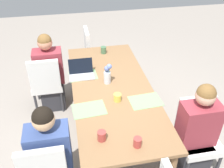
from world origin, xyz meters
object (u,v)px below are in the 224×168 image
Objects in this scene: person_near_left_near at (195,136)px; coffee_mug_near_right at (104,50)px; person_far_left_far at (50,77)px; coffee_mug_centre_right at (117,97)px; chair_near_left_near at (197,132)px; coffee_mug_centre_left at (137,142)px; person_far_left_mid at (52,161)px; dining_table at (112,92)px; chair_far_left_far at (46,81)px; flower_vase at (107,74)px; coffee_mug_near_left at (102,136)px; laptop_far_left_far at (81,73)px; chair_head_right_right_near at (94,51)px.

coffee_mug_near_right is (1.66, 0.73, 0.27)m from person_near_left_near.
person_far_left_far is 1.31m from coffee_mug_centre_right.
chair_near_left_near is at bearing -153.45° from coffee_mug_near_right.
person_far_left_far is 12.36× the size of coffee_mug_centre_left.
person_near_left_near and person_far_left_mid have the same top height.
chair_far_left_far is at bearing 51.51° from dining_table.
chair_far_left_far is 1.30m from coffee_mug_centre_right.
person_near_left_near is at bearing -73.95° from coffee_mug_centre_left.
person_far_left_mid reaches higher than dining_table.
person_far_left_far is (1.55, 0.03, 0.00)m from person_far_left_mid.
coffee_mug_centre_right is at bearing -172.90° from flower_vase.
dining_table is 1.11m from person_far_left_mid.
person_near_left_near is 0.80m from coffee_mug_centre_left.
coffee_mug_near_left is at bearing 65.82° from coffee_mug_centre_left.
coffee_mug_near_left is at bearing -161.45° from person_far_left_far.
person_far_left_mid is 11.42× the size of coffee_mug_near_right.
coffee_mug_near_right reaches higher than coffee_mug_centre_left.
dining_table is 0.50m from laptop_far_left_far.
dining_table is 21.73× the size of coffee_mug_near_right.
chair_near_left_near reaches higher than coffee_mug_centre_left.
chair_near_left_near is at bearing -131.33° from person_far_left_far.
chair_far_left_far reaches higher than coffee_mug_centre_right.
laptop_far_left_far is 3.62× the size of coffee_mug_centre_right.
person_far_left_mid is at bearing 160.35° from laptop_far_left_far.
coffee_mug_near_left reaches higher than dining_table.
flower_vase is (0.11, 0.04, 0.20)m from dining_table.
person_near_left_near is at bearing -159.96° from chair_head_right_right_near.
chair_near_left_near is 3.28× the size of flower_vase.
flower_vase is 2.73× the size of coffee_mug_near_left.
flower_vase reaches higher than chair_far_left_far.
person_near_left_near is at bearing -134.15° from dining_table.
dining_table is at bearing 2.58° from coffee_mug_centre_right.
coffee_mug_near_right is at bearing -34.12° from laptop_far_left_far.
coffee_mug_centre_right is at bearing -25.69° from coffee_mug_near_left.
person_near_left_near reaches higher than coffee_mug_near_left.
chair_head_right_right_near is 1.78m from coffee_mug_centre_right.
dining_table is 1.09m from person_far_left_far.
person_far_left_mid reaches higher than chair_far_left_far.
coffee_mug_centre_left is at bearing -175.27° from flower_vase.
coffee_mug_near_left is at bearing 97.50° from chair_near_left_near.
person_near_left_near is at bearing -131.33° from chair_far_left_far.
person_far_left_mid is 12.36× the size of coffee_mug_centre_left.
coffee_mug_centre_right is (0.49, 0.77, 0.26)m from person_near_left_near.
dining_table is 8.30× the size of flower_vase.
chair_far_left_far is 0.97m from coffee_mug_near_right.
flower_vase is 0.80m from coffee_mug_near_right.
coffee_mug_centre_right is (0.70, 0.04, -0.00)m from coffee_mug_centre_left.
dining_table is 2.53× the size of chair_near_left_near.
chair_near_left_near is at bearing -38.76° from person_near_left_near.
chair_far_left_far is at bearing 3.48° from person_far_left_mid.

